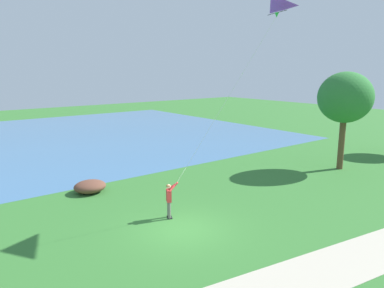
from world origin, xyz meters
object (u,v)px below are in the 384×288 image
object	(u,v)px
tree_treeline_right	(345,98)
lakeside_shrub	(90,186)
flying_kite	(270,8)
person_kite_flyer	(169,198)

from	to	relation	value
tree_treeline_right	lakeside_shrub	bearing A→B (deg)	-110.52
flying_kite	tree_treeline_right	world-z (taller)	flying_kite
flying_kite	tree_treeline_right	distance (m)	11.96
tree_treeline_right	lakeside_shrub	xyz separation A→B (m)	(-6.25, -16.69, -4.85)
person_kite_flyer	flying_kite	distance (m)	10.19
lakeside_shrub	person_kite_flyer	bearing A→B (deg)	14.47
person_kite_flyer	lakeside_shrub	xyz separation A→B (m)	(-6.07, -1.57, -0.68)
person_kite_flyer	flying_kite	xyz separation A→B (m)	(2.17, 4.34, 8.95)
person_kite_flyer	tree_treeline_right	bearing A→B (deg)	89.33
tree_treeline_right	person_kite_flyer	bearing A→B (deg)	-90.67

